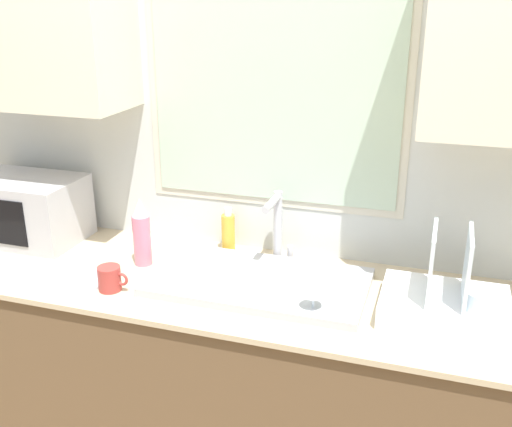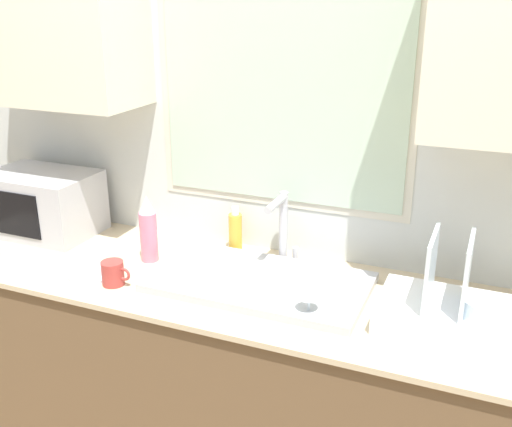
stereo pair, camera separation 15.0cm
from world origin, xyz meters
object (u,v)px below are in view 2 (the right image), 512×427
mug_near_sink (113,273)px  wine_glass (309,290)px  spray_bottle (148,230)px  faucet (282,223)px  microwave (43,203)px  dish_rack (447,309)px  soap_bottle (235,231)px

mug_near_sink → wine_glass: 0.70m
spray_bottle → mug_near_sink: (-0.01, -0.22, -0.08)m
faucet → microwave: (-1.03, -0.10, -0.03)m
faucet → dish_rack: size_ratio=0.69×
mug_near_sink → dish_rack: bearing=8.3°
spray_bottle → soap_bottle: bearing=38.6°
soap_bottle → mug_near_sink: soap_bottle is taller
soap_bottle → wine_glass: size_ratio=1.35×
spray_bottle → wine_glass: 0.71m
microwave → soap_bottle: microwave is taller
soap_bottle → spray_bottle: bearing=-141.4°
faucet → wine_glass: faucet is taller
faucet → wine_glass: 0.42m
soap_bottle → microwave: bearing=-170.8°
microwave → mug_near_sink: size_ratio=4.04×
faucet → wine_glass: (0.22, -0.35, -0.06)m
microwave → wine_glass: microwave is taller
microwave → wine_glass: 1.28m
wine_glass → soap_bottle: bearing=137.5°
dish_rack → faucet: bearing=159.3°
soap_bottle → mug_near_sink: 0.51m
spray_bottle → faucet: bearing=20.0°
spray_bottle → mug_near_sink: 0.24m
faucet → soap_bottle: bearing=169.7°
faucet → soap_bottle: size_ratio=1.50×
wine_glass → spray_bottle: bearing=165.1°
wine_glass → dish_rack: bearing=16.7°
faucet → dish_rack: dish_rack is taller
wine_glass → microwave: bearing=168.3°
soap_bottle → wine_glass: 0.58m
microwave → soap_bottle: 0.84m
dish_rack → mug_near_sink: 1.11m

